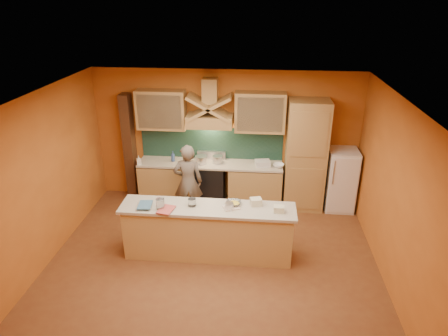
# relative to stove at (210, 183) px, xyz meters

# --- Properties ---
(floor) EXTENTS (5.50, 5.00, 0.01)m
(floor) POSITION_rel_stove_xyz_m (0.30, -2.20, -0.45)
(floor) COLOR brown
(floor) RESTS_ON ground
(ceiling) EXTENTS (5.50, 5.00, 0.01)m
(ceiling) POSITION_rel_stove_xyz_m (0.30, -2.20, 2.35)
(ceiling) COLOR white
(ceiling) RESTS_ON wall_back
(wall_back) EXTENTS (5.50, 0.02, 2.80)m
(wall_back) POSITION_rel_stove_xyz_m (0.30, 0.30, 0.95)
(wall_back) COLOR #BF6725
(wall_back) RESTS_ON floor
(wall_front) EXTENTS (5.50, 0.02, 2.80)m
(wall_front) POSITION_rel_stove_xyz_m (0.30, -4.70, 0.95)
(wall_front) COLOR #BF6725
(wall_front) RESTS_ON floor
(wall_left) EXTENTS (0.02, 5.00, 2.80)m
(wall_left) POSITION_rel_stove_xyz_m (-2.45, -2.20, 0.95)
(wall_left) COLOR #BF6725
(wall_left) RESTS_ON floor
(wall_right) EXTENTS (0.02, 5.00, 2.80)m
(wall_right) POSITION_rel_stove_xyz_m (3.05, -2.20, 0.95)
(wall_right) COLOR #BF6725
(wall_right) RESTS_ON floor
(base_cabinet_left) EXTENTS (1.10, 0.60, 0.86)m
(base_cabinet_left) POSITION_rel_stove_xyz_m (-0.95, 0.00, -0.02)
(base_cabinet_left) COLOR tan
(base_cabinet_left) RESTS_ON floor
(base_cabinet_right) EXTENTS (1.10, 0.60, 0.86)m
(base_cabinet_right) POSITION_rel_stove_xyz_m (0.95, 0.00, -0.02)
(base_cabinet_right) COLOR tan
(base_cabinet_right) RESTS_ON floor
(counter_top) EXTENTS (3.00, 0.62, 0.04)m
(counter_top) POSITION_rel_stove_xyz_m (-0.00, 0.00, 0.45)
(counter_top) COLOR #BDB4A0
(counter_top) RESTS_ON base_cabinet_left
(stove) EXTENTS (0.60, 0.58, 0.90)m
(stove) POSITION_rel_stove_xyz_m (0.00, 0.00, 0.00)
(stove) COLOR black
(stove) RESTS_ON floor
(backsplash) EXTENTS (3.00, 0.03, 0.70)m
(backsplash) POSITION_rel_stove_xyz_m (-0.00, 0.28, 0.80)
(backsplash) COLOR #16322A
(backsplash) RESTS_ON wall_back
(range_hood) EXTENTS (0.92, 0.50, 0.24)m
(range_hood) POSITION_rel_stove_xyz_m (0.00, 0.05, 1.37)
(range_hood) COLOR tan
(range_hood) RESTS_ON wall_back
(hood_chimney) EXTENTS (0.30, 0.30, 0.50)m
(hood_chimney) POSITION_rel_stove_xyz_m (0.00, 0.15, 1.95)
(hood_chimney) COLOR tan
(hood_chimney) RESTS_ON wall_back
(upper_cabinet_left) EXTENTS (1.00, 0.35, 0.80)m
(upper_cabinet_left) POSITION_rel_stove_xyz_m (-1.00, 0.12, 1.55)
(upper_cabinet_left) COLOR tan
(upper_cabinet_left) RESTS_ON wall_back
(upper_cabinet_right) EXTENTS (1.00, 0.35, 0.80)m
(upper_cabinet_right) POSITION_rel_stove_xyz_m (1.00, 0.12, 1.55)
(upper_cabinet_right) COLOR tan
(upper_cabinet_right) RESTS_ON wall_back
(pantry_column) EXTENTS (0.80, 0.60, 2.30)m
(pantry_column) POSITION_rel_stove_xyz_m (1.95, 0.00, 0.70)
(pantry_column) COLOR tan
(pantry_column) RESTS_ON floor
(fridge) EXTENTS (0.58, 0.60, 1.30)m
(fridge) POSITION_rel_stove_xyz_m (2.70, 0.00, 0.20)
(fridge) COLOR white
(fridge) RESTS_ON floor
(trim_column_left) EXTENTS (0.20, 0.30, 2.30)m
(trim_column_left) POSITION_rel_stove_xyz_m (-1.75, 0.15, 0.70)
(trim_column_left) COLOR #472816
(trim_column_left) RESTS_ON floor
(island_body) EXTENTS (2.80, 0.55, 0.88)m
(island_body) POSITION_rel_stove_xyz_m (0.20, -1.90, -0.01)
(island_body) COLOR tan
(island_body) RESTS_ON floor
(island_top) EXTENTS (2.90, 0.62, 0.05)m
(island_top) POSITION_rel_stove_xyz_m (0.20, -1.90, 0.47)
(island_top) COLOR #BDB4A0
(island_top) RESTS_ON island_body
(person) EXTENTS (0.62, 0.45, 1.55)m
(person) POSITION_rel_stove_xyz_m (-0.35, -0.66, 0.33)
(person) COLOR #70665B
(person) RESTS_ON floor
(pot_large) EXTENTS (0.26, 0.26, 0.16)m
(pot_large) POSITION_rel_stove_xyz_m (-0.18, -0.03, 0.53)
(pot_large) COLOR silver
(pot_large) RESTS_ON stove
(pot_small) EXTENTS (0.24, 0.24, 0.16)m
(pot_small) POSITION_rel_stove_xyz_m (0.16, 0.01, 0.53)
(pot_small) COLOR #B7B8BF
(pot_small) RESTS_ON stove
(soap_bottle_a) EXTENTS (0.12, 0.12, 0.19)m
(soap_bottle_a) POSITION_rel_stove_xyz_m (-1.45, -0.23, 0.57)
(soap_bottle_a) COLOR white
(soap_bottle_a) RESTS_ON counter_top
(soap_bottle_b) EXTENTS (0.12, 0.12, 0.22)m
(soap_bottle_b) POSITION_rel_stove_xyz_m (-0.79, 0.01, 0.58)
(soap_bottle_b) COLOR #324D8B
(soap_bottle_b) RESTS_ON counter_top
(bowl_back) EXTENTS (0.27, 0.27, 0.07)m
(bowl_back) POSITION_rel_stove_xyz_m (1.42, -0.09, 0.50)
(bowl_back) COLOR white
(bowl_back) RESTS_ON counter_top
(dish_rack) EXTENTS (0.34, 0.29, 0.11)m
(dish_rack) POSITION_rel_stove_xyz_m (1.09, -0.04, 0.52)
(dish_rack) COLOR silver
(dish_rack) RESTS_ON counter_top
(book_lower) EXTENTS (0.29, 0.35, 0.03)m
(book_lower) POSITION_rel_stove_xyz_m (-0.57, -2.06, 0.51)
(book_lower) COLOR #BA4842
(book_lower) RESTS_ON island_top
(book_upper) EXTENTS (0.25, 0.32, 0.02)m
(book_upper) POSITION_rel_stove_xyz_m (-0.93, -2.00, 0.53)
(book_upper) COLOR teal
(book_upper) RESTS_ON island_top
(jar_large) EXTENTS (0.15, 0.15, 0.18)m
(jar_large) POSITION_rel_stove_xyz_m (-0.56, -2.03, 0.58)
(jar_large) COLOR silver
(jar_large) RESTS_ON island_top
(jar_small) EXTENTS (0.15, 0.15, 0.13)m
(jar_small) POSITION_rel_stove_xyz_m (-0.06, -1.89, 0.56)
(jar_small) COLOR white
(jar_small) RESTS_ON island_top
(kitchen_scale) EXTENTS (0.14, 0.14, 0.09)m
(kitchen_scale) POSITION_rel_stove_xyz_m (0.56, -1.94, 0.54)
(kitchen_scale) COLOR white
(kitchen_scale) RESTS_ON island_top
(mixing_bowl) EXTENTS (0.25, 0.25, 0.06)m
(mixing_bowl) POSITION_rel_stove_xyz_m (0.62, -1.79, 0.53)
(mixing_bowl) COLOR silver
(mixing_bowl) RESTS_ON island_top
(cloth) EXTENTS (0.32, 0.28, 0.02)m
(cloth) POSITION_rel_stove_xyz_m (0.59, -1.89, 0.50)
(cloth) COLOR beige
(cloth) RESTS_ON island_top
(grocery_bag_a) EXTENTS (0.22, 0.19, 0.12)m
(grocery_bag_a) POSITION_rel_stove_xyz_m (0.99, -1.76, 0.55)
(grocery_bag_a) COLOR beige
(grocery_bag_a) RESTS_ON island_top
(grocery_bag_b) EXTENTS (0.17, 0.13, 0.10)m
(grocery_bag_b) POSITION_rel_stove_xyz_m (1.36, -1.95, 0.55)
(grocery_bag_b) COLOR beige
(grocery_bag_b) RESTS_ON island_top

